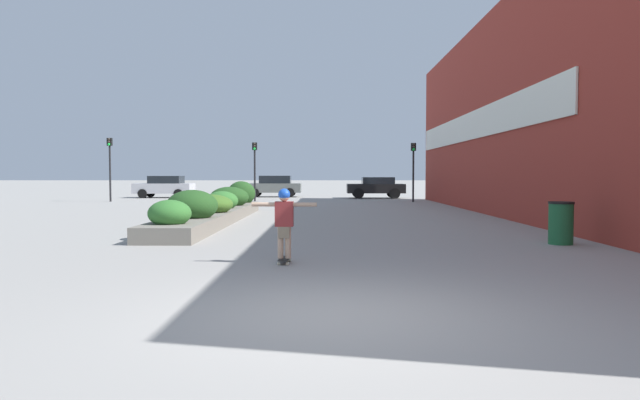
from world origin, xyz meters
The scene contains 13 objects.
ground_plane centered at (0.00, 0.00, 0.00)m, with size 300.00×300.00×0.00m, color gray.
building_wall_right centered at (6.54, 13.72, 3.96)m, with size 0.67×32.91×7.92m.
planter_box centered at (-3.79, 12.77, 0.46)m, with size 1.56×12.54×1.30m.
skateboard centered at (-0.83, 3.78, 0.07)m, with size 0.22×0.58×0.09m.
skateboarder centered at (-0.83, 3.78, 0.85)m, with size 1.16×0.21×1.25m.
trash_bin centered at (5.25, 6.62, 0.49)m, with size 0.56×0.56×0.97m.
car_leftmost centered at (12.99, 30.38, 0.76)m, with size 4.12×2.03×1.43m.
car_center_left centered at (-3.81, 33.91, 0.79)m, with size 3.95×1.86×1.50m.
car_center_right centered at (-11.16, 32.48, 0.78)m, with size 3.89×1.94×1.49m.
car_rightmost centered at (3.25, 31.90, 0.76)m, with size 3.82×2.04×1.41m.
traffic_light_left centered at (-4.34, 27.41, 2.37)m, with size 0.28×0.30×3.48m.
traffic_light_right centered at (4.92, 26.54, 2.32)m, with size 0.28×0.30×3.40m.
traffic_light_far_left centered at (-12.73, 26.82, 2.51)m, with size 0.28×0.30×3.71m.
Camera 1 is at (-0.07, -6.32, 1.58)m, focal length 32.00 mm.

